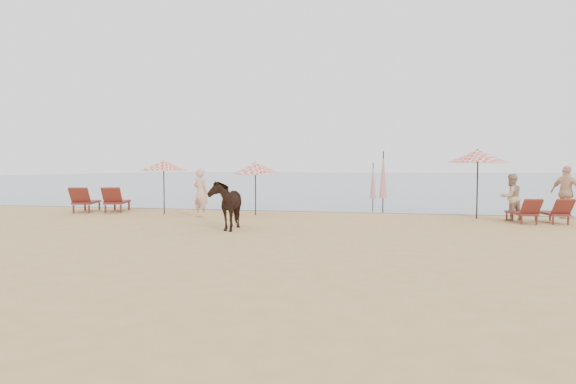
% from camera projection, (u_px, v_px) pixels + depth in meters
% --- Properties ---
extents(ground, '(120.00, 120.00, 0.00)m').
position_uv_depth(ground, '(238.00, 255.00, 10.39)').
color(ground, tan).
rests_on(ground, ground).
extents(sea, '(160.00, 140.00, 0.06)m').
position_uv_depth(sea, '(376.00, 177.00, 88.38)').
color(sea, '#51606B').
rests_on(sea, ground).
extents(lounger_cluster_left, '(2.50, 2.45, 0.72)m').
position_uv_depth(lounger_cluster_left, '(100.00, 200.00, 20.08)').
color(lounger_cluster_left, maroon).
rests_on(lounger_cluster_left, ground).
extents(lounger_cluster_right, '(1.89, 1.83, 0.58)m').
position_uv_depth(lounger_cluster_right, '(540.00, 211.00, 16.08)').
color(lounger_cluster_right, maroon).
rests_on(lounger_cluster_right, ground).
extents(umbrella_open_left_a, '(1.90, 1.90, 2.16)m').
position_uv_depth(umbrella_open_left_a, '(164.00, 166.00, 19.02)').
color(umbrella_open_left_a, black).
rests_on(umbrella_open_left_a, ground).
extents(umbrella_open_left_b, '(1.69, 1.73, 2.16)m').
position_uv_depth(umbrella_open_left_b, '(255.00, 168.00, 18.78)').
color(umbrella_open_left_b, black).
rests_on(umbrella_open_left_b, ground).
extents(umbrella_open_right, '(2.08, 2.08, 2.54)m').
position_uv_depth(umbrella_open_right, '(478.00, 156.00, 17.38)').
color(umbrella_open_right, black).
rests_on(umbrella_open_right, ground).
extents(umbrella_closed_left, '(0.25, 0.25, 2.07)m').
position_uv_depth(umbrella_closed_left, '(373.00, 181.00, 21.02)').
color(umbrella_closed_left, black).
rests_on(umbrella_closed_left, ground).
extents(umbrella_closed_right, '(0.31, 0.31, 2.54)m').
position_uv_depth(umbrella_closed_right, '(383.00, 175.00, 19.82)').
color(umbrella_closed_right, black).
rests_on(umbrella_closed_right, ground).
extents(cow, '(1.10, 1.89, 1.50)m').
position_uv_depth(cow, '(227.00, 205.00, 14.55)').
color(cow, black).
rests_on(cow, ground).
extents(beachgoer_left, '(0.78, 0.64, 1.83)m').
position_uv_depth(beachgoer_left, '(201.00, 193.00, 18.05)').
color(beachgoer_left, '#D9A287').
rests_on(beachgoer_left, ground).
extents(beachgoer_right_a, '(1.00, 0.92, 1.65)m').
position_uv_depth(beachgoer_right_a, '(511.00, 197.00, 16.97)').
color(beachgoer_right_a, tan).
rests_on(beachgoer_right_a, ground).
extents(beachgoer_right_b, '(1.14, 1.14, 1.94)m').
position_uv_depth(beachgoer_right_b, '(567.00, 192.00, 17.48)').
color(beachgoer_right_b, '#E0AF8C').
rests_on(beachgoer_right_b, ground).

